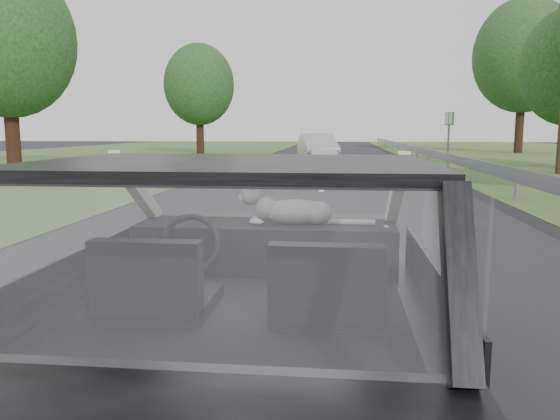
% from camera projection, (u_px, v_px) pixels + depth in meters
% --- Properties ---
extents(subject_car, '(1.80, 4.00, 1.45)m').
position_uv_depth(subject_car, '(250.00, 296.00, 2.80)').
color(subject_car, black).
rests_on(subject_car, ground).
extents(dashboard, '(1.58, 0.45, 0.30)m').
position_uv_depth(dashboard, '(266.00, 247.00, 3.39)').
color(dashboard, black).
rests_on(dashboard, subject_car).
extents(driver_seat, '(0.50, 0.72, 0.42)m').
position_uv_depth(driver_seat, '(154.00, 280.00, 2.53)').
color(driver_seat, black).
rests_on(driver_seat, subject_car).
extents(passenger_seat, '(0.50, 0.72, 0.42)m').
position_uv_depth(passenger_seat, '(327.00, 285.00, 2.45)').
color(passenger_seat, black).
rests_on(passenger_seat, subject_car).
extents(steering_wheel, '(0.36, 0.36, 0.04)m').
position_uv_depth(steering_wheel, '(190.00, 244.00, 3.14)').
color(steering_wheel, black).
rests_on(steering_wheel, dashboard).
extents(cat, '(0.60, 0.23, 0.26)m').
position_uv_depth(cat, '(294.00, 210.00, 3.32)').
color(cat, '#99999B').
rests_on(cat, dashboard).
extents(guardrail, '(0.05, 90.00, 0.32)m').
position_uv_depth(guardrail, '(512.00, 174.00, 12.19)').
color(guardrail, '#979CA6').
rests_on(guardrail, ground).
extents(other_car, '(2.45, 4.48, 1.40)m').
position_uv_depth(other_car, '(317.00, 148.00, 25.88)').
color(other_car, silver).
rests_on(other_car, ground).
extents(highway_sign, '(0.28, 0.93, 2.32)m').
position_uv_depth(highway_sign, '(448.00, 139.00, 23.93)').
color(highway_sign, '#0E681B').
rests_on(highway_sign, ground).
extents(tree_3, '(8.00, 8.00, 9.88)m').
position_uv_depth(tree_3, '(522.00, 78.00, 36.15)').
color(tree_3, '#183C14').
rests_on(tree_3, ground).
extents(tree_5, '(5.10, 5.10, 7.32)m').
position_uv_depth(tree_5, '(8.00, 71.00, 19.57)').
color(tree_5, '#183C14').
rests_on(tree_5, ground).
extents(tree_6, '(5.18, 5.18, 6.81)m').
position_uv_depth(tree_6, '(199.00, 101.00, 35.06)').
color(tree_6, '#183C14').
rests_on(tree_6, ground).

